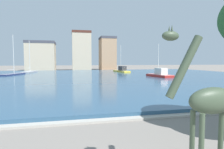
# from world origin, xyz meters

# --- Properties ---
(harbor_water) EXTENTS (76.34, 52.89, 0.34)m
(harbor_water) POSITION_xyz_m (0.00, 34.39, 0.17)
(harbor_water) COLOR #2D5170
(harbor_water) RESTS_ON ground
(quay_edge_coping) EXTENTS (76.34, 0.50, 0.12)m
(quay_edge_coping) POSITION_xyz_m (0.00, 7.70, 0.06)
(quay_edge_coping) COLOR #ADA89E
(quay_edge_coping) RESTS_ON ground
(giraffe_statue) EXTENTS (2.34, 0.61, 4.08)m
(giraffe_statue) POSITION_xyz_m (1.16, 2.23, 2.08)
(giraffe_statue) COLOR #3D4C38
(giraffe_statue) RESTS_ON ground
(sailboat_grey) EXTENTS (3.15, 7.33, 8.45)m
(sailboat_grey) POSITION_xyz_m (-12.61, 50.37, 0.36)
(sailboat_grey) COLOR #939399
(sailboat_grey) RESTS_ON ground
(sailboat_yellow) EXTENTS (3.00, 8.87, 7.53)m
(sailboat_yellow) POSITION_xyz_m (10.88, 47.67, 0.61)
(sailboat_yellow) COLOR gold
(sailboat_yellow) RESTS_ON ground
(sailboat_navy) EXTENTS (3.93, 8.02, 8.76)m
(sailboat_navy) POSITION_xyz_m (-14.15, 42.02, 0.36)
(sailboat_navy) COLOR navy
(sailboat_navy) RESTS_ON ground
(sailboat_red) EXTENTS (3.23, 6.83, 6.45)m
(sailboat_red) POSITION_xyz_m (13.57, 30.65, 0.62)
(sailboat_red) COLOR red
(sailboat_red) RESTS_ON ground
(townhouse_tall_gabled) EXTENTS (9.02, 7.90, 9.62)m
(townhouse_tall_gabled) POSITION_xyz_m (-11.79, 64.00, 4.82)
(townhouse_tall_gabled) COLOR #C6B293
(townhouse_tall_gabled) RESTS_ON ground
(townhouse_end_terrace) EXTENTS (6.33, 5.25, 13.27)m
(townhouse_end_terrace) POSITION_xyz_m (1.29, 63.41, 6.65)
(townhouse_end_terrace) COLOR #C6B293
(townhouse_end_terrace) RESTS_ON ground
(townhouse_narrow_midrow) EXTENTS (5.48, 7.29, 11.94)m
(townhouse_narrow_midrow) POSITION_xyz_m (10.80, 66.36, 5.98)
(townhouse_narrow_midrow) COLOR tan
(townhouse_narrow_midrow) RESTS_ON ground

